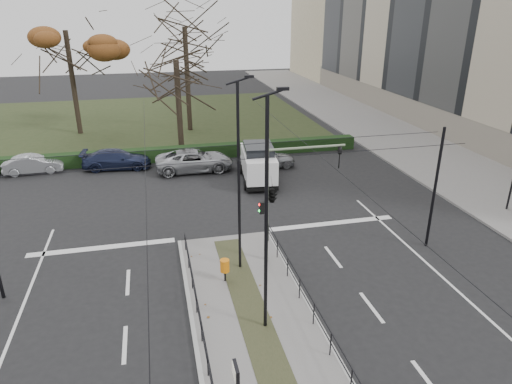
# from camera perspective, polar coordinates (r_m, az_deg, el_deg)

# --- Properties ---
(ground) EXTENTS (140.00, 140.00, 0.00)m
(ground) POSITION_cam_1_polar(r_m,az_deg,el_deg) (19.23, -1.46, -12.65)
(ground) COLOR black
(ground) RESTS_ON ground
(median_island) EXTENTS (4.40, 15.00, 0.14)m
(median_island) POSITION_cam_1_polar(r_m,az_deg,el_deg) (17.24, 0.30, -17.09)
(median_island) COLOR slate
(median_island) RESTS_ON ground
(sidewalk_east) EXTENTS (8.00, 90.00, 0.14)m
(sidewalk_east) POSITION_cam_1_polar(r_m,az_deg,el_deg) (44.37, 15.93, 7.12)
(sidewalk_east) COLOR slate
(sidewalk_east) RESTS_ON ground
(park) EXTENTS (38.00, 26.00, 0.10)m
(park) POSITION_cam_1_polar(r_m,az_deg,el_deg) (48.81, -16.31, 8.38)
(park) COLOR #252F17
(park) RESTS_ON ground
(hedge) EXTENTS (38.00, 1.00, 1.00)m
(hedge) POSITION_cam_1_polar(r_m,az_deg,el_deg) (35.77, -17.16, 4.15)
(hedge) COLOR black
(hedge) RESTS_ON ground
(apartment_block) EXTENTS (13.09, 52.10, 21.64)m
(apartment_block) POSITION_cam_1_polar(r_m,az_deg,el_deg) (50.21, 26.78, 19.34)
(apartment_block) COLOR tan
(apartment_block) RESTS_ON ground
(median_railing) EXTENTS (4.14, 13.24, 0.92)m
(median_railing) POSITION_cam_1_polar(r_m,az_deg,el_deg) (16.60, 0.39, -14.88)
(median_railing) COLOR black
(median_railing) RESTS_ON median_island
(catenary) EXTENTS (20.00, 34.00, 6.00)m
(catenary) POSITION_cam_1_polar(r_m,az_deg,el_deg) (18.95, -2.55, -1.35)
(catenary) COLOR black
(catenary) RESTS_ON ground
(traffic_light) EXTENTS (3.87, 2.22, 5.69)m
(traffic_light) POSITION_cam_1_polar(r_m,az_deg,el_deg) (19.92, 2.26, -0.05)
(traffic_light) COLOR #69765B
(traffic_light) RESTS_ON median_island
(litter_bin) EXTENTS (0.40, 0.40, 1.01)m
(litter_bin) POSITION_cam_1_polar(r_m,az_deg,el_deg) (19.45, -3.92, -9.21)
(litter_bin) COLOR black
(litter_bin) RESTS_ON median_island
(info_panel) EXTENTS (0.12, 0.55, 2.10)m
(info_panel) POSITION_cam_1_polar(r_m,az_deg,el_deg) (13.13, -2.52, -22.31)
(info_panel) COLOR black
(info_panel) RESTS_ON median_island
(streetlamp_median_near) EXTENTS (0.72, 0.15, 8.63)m
(streetlamp_median_near) POSITION_cam_1_polar(r_m,az_deg,el_deg) (15.07, 1.36, -3.19)
(streetlamp_median_near) COLOR black
(streetlamp_median_near) RESTS_ON median_island
(streetlamp_median_far) EXTENTS (0.70, 0.14, 8.41)m
(streetlamp_median_far) POSITION_cam_1_polar(r_m,az_deg,el_deg) (18.88, -2.11, 1.82)
(streetlamp_median_far) COLOR black
(streetlamp_median_far) RESTS_ON median_island
(parked_car_second) EXTENTS (4.01, 1.61, 1.30)m
(parked_car_second) POSITION_cam_1_polar(r_m,az_deg,el_deg) (35.87, -26.07, 3.15)
(parked_car_second) COLOR #95989C
(parked_car_second) RESTS_ON ground
(parked_car_third) EXTENTS (5.00, 2.41, 1.40)m
(parked_car_third) POSITION_cam_1_polar(r_m,az_deg,el_deg) (34.64, -17.03, 3.94)
(parked_car_third) COLOR #1B223F
(parked_car_third) RESTS_ON ground
(parked_car_fourth) EXTENTS (5.51, 2.55, 1.53)m
(parked_car_fourth) POSITION_cam_1_polar(r_m,az_deg,el_deg) (32.95, -7.69, 3.93)
(parked_car_fourth) COLOR #95989C
(parked_car_fourth) RESTS_ON ground
(white_van) EXTENTS (2.63, 5.02, 2.54)m
(white_van) POSITION_cam_1_polar(r_m,az_deg,el_deg) (30.50, 0.29, 3.72)
(white_van) COLOR white
(white_van) RESTS_ON ground
(rust_tree) EXTENTS (9.13, 9.13, 11.83)m
(rust_tree) POSITION_cam_1_polar(r_m,az_deg,el_deg) (44.23, -22.75, 18.15)
(rust_tree) COLOR black
(rust_tree) RESTS_ON park
(bare_tree_center) EXTENTS (8.97, 8.97, 12.27)m
(bare_tree_center) POSITION_cam_1_polar(r_m,az_deg,el_deg) (42.87, -8.87, 18.86)
(bare_tree_center) COLOR black
(bare_tree_center) RESTS_ON park
(bare_tree_near) EXTENTS (6.87, 6.87, 9.53)m
(bare_tree_near) POSITION_cam_1_polar(r_m,az_deg,el_deg) (35.94, -9.93, 15.12)
(bare_tree_near) COLOR black
(bare_tree_near) RESTS_ON park
(parked_car_fifth) EXTENTS (4.29, 1.95, 1.43)m
(parked_car_fifth) POSITION_cam_1_polar(r_m,az_deg,el_deg) (33.31, 1.26, 4.24)
(parked_car_fifth) COLOR #95989C
(parked_car_fifth) RESTS_ON ground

